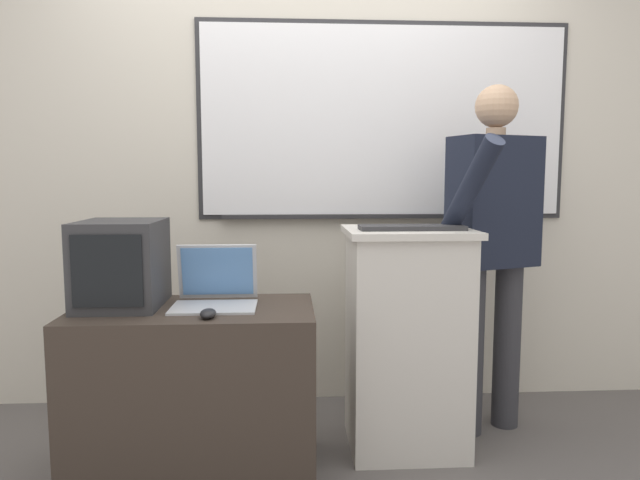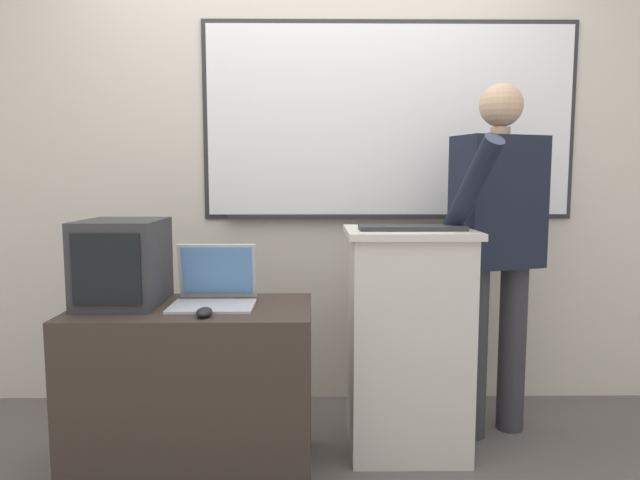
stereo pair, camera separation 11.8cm
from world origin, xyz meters
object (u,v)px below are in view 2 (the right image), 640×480
at_px(person_presenter, 497,237).
at_px(wireless_keyboard, 412,228).
at_px(lectern_podium, 407,339).
at_px(side_desk, 194,390).
at_px(computer_mouse_by_laptop, 204,312).
at_px(crt_monitor, 123,262).
at_px(laptop, 215,285).

distance_m(person_presenter, wireless_keyboard, 0.49).
xyz_separation_m(lectern_podium, side_desk, (-0.92, -0.21, -0.15)).
relative_size(computer_mouse_by_laptop, crt_monitor, 0.26).
relative_size(wireless_keyboard, computer_mouse_by_laptop, 4.54).
distance_m(laptop, computer_mouse_by_laptop, 0.25).
bearing_deg(lectern_podium, side_desk, -167.09).
height_order(side_desk, computer_mouse_by_laptop, computer_mouse_by_laptop).
bearing_deg(person_presenter, computer_mouse_by_laptop, -176.71).
bearing_deg(side_desk, lectern_podium, 12.91).
relative_size(side_desk, wireless_keyboard, 2.13).
bearing_deg(computer_mouse_by_laptop, laptop, 89.42).
bearing_deg(crt_monitor, laptop, 2.27).
xyz_separation_m(person_presenter, laptop, (-1.27, -0.29, -0.17)).
bearing_deg(computer_mouse_by_laptop, side_desk, 115.70).
bearing_deg(person_presenter, side_desk, 175.54).
bearing_deg(wireless_keyboard, person_presenter, 24.97).
bearing_deg(laptop, crt_monitor, -177.73).
height_order(lectern_podium, wireless_keyboard, wireless_keyboard).
relative_size(person_presenter, wireless_keyboard, 3.66).
height_order(lectern_podium, laptop, lectern_podium).
xyz_separation_m(lectern_podium, crt_monitor, (-1.21, -0.16, 0.38)).
distance_m(lectern_podium, side_desk, 0.95).
bearing_deg(crt_monitor, person_presenter, 10.32).
height_order(side_desk, crt_monitor, crt_monitor).
xyz_separation_m(computer_mouse_by_laptop, crt_monitor, (-0.38, 0.22, 0.16)).
xyz_separation_m(lectern_podium, computer_mouse_by_laptop, (-0.84, -0.38, 0.22)).
relative_size(person_presenter, computer_mouse_by_laptop, 16.62).
bearing_deg(computer_mouse_by_laptop, wireless_keyboard, 20.93).
height_order(laptop, crt_monitor, crt_monitor).
relative_size(side_desk, laptop, 2.86).
xyz_separation_m(lectern_podium, person_presenter, (0.44, 0.14, 0.45)).
relative_size(lectern_podium, side_desk, 1.04).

